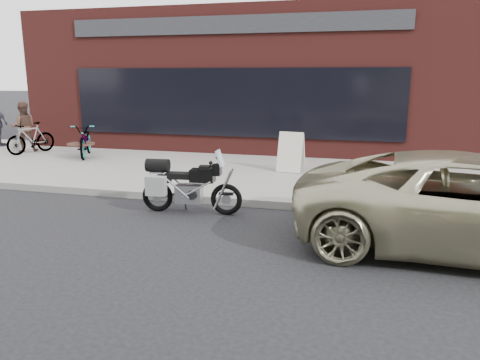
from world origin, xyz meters
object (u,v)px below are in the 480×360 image
bicycle_rear (31,138)px  minivan (477,205)px  bicycle_front (86,140)px  motorcycle (184,186)px  sandwich_sign (291,152)px  cafe_patron_left (23,127)px  cafe_table (81,144)px

bicycle_rear → minivan: bearing=-3.4°
bicycle_front → minivan: bearing=-53.1°
motorcycle → bicycle_rear: (-6.67, 4.25, 0.10)m
motorcycle → sandwich_sign: size_ratio=1.95×
motorcycle → bicycle_rear: size_ratio=1.22×
minivan → cafe_patron_left: 12.95m
motorcycle → cafe_table: (-4.69, 3.86, 0.04)m
minivan → cafe_table: size_ratio=6.59×
cafe_table → motorcycle: bearing=-39.5°
motorcycle → minivan: minivan is taller
motorcycle → sandwich_sign: (1.41, 3.63, 0.12)m
bicycle_front → sandwich_sign: (6.13, -0.54, 0.01)m
minivan → sandwich_sign: 5.51m
motorcycle → bicycle_front: bearing=133.7°
sandwich_sign → bicycle_front: bearing=-177.4°
cafe_table → bicycle_rear: bearing=168.8°
minivan → sandwich_sign: size_ratio=5.22×
cafe_table → cafe_patron_left: bearing=165.3°
bicycle_front → cafe_table: bicycle_front is taller
motorcycle → cafe_patron_left: cafe_patron_left is taller
minivan → bicycle_front: 10.67m
bicycle_front → cafe_patron_left: bearing=146.8°
bicycle_front → cafe_table: 0.33m
minivan → sandwich_sign: (-3.33, 4.40, -0.07)m
bicycle_rear → bicycle_front: bearing=18.0°
motorcycle → bicycle_rear: motorcycle is taller
minivan → cafe_patron_left: bearing=68.9°
cafe_table → cafe_patron_left: 2.52m
cafe_patron_left → cafe_table: bearing=127.9°
motorcycle → cafe_table: motorcycle is taller
cafe_table → bicycle_front: bearing=96.4°
cafe_table → sandwich_sign: bearing=-2.1°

